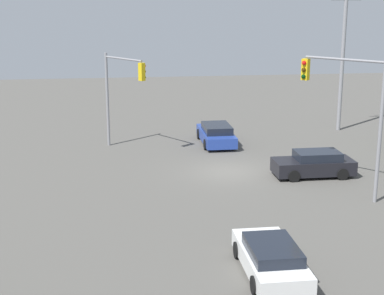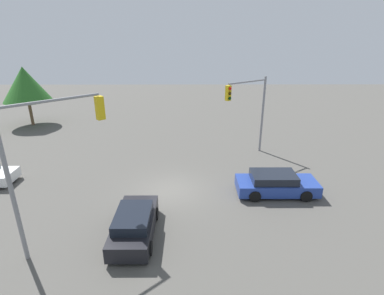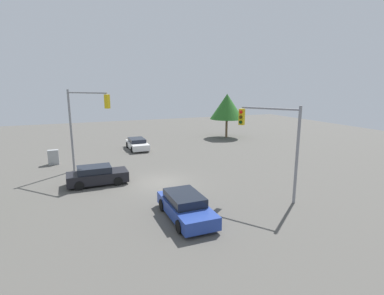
# 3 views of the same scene
# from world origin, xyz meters

# --- Properties ---
(ground_plane) EXTENTS (80.00, 80.00, 0.00)m
(ground_plane) POSITION_xyz_m (0.00, 0.00, 0.00)
(ground_plane) COLOR #54514C
(sedan_dark) EXTENTS (4.30, 1.94, 1.38)m
(sedan_dark) POSITION_xyz_m (-4.38, 1.41, 0.67)
(sedan_dark) COLOR black
(sedan_dark) RESTS_ON ground_plane
(sedan_blue) EXTENTS (2.06, 4.75, 1.34)m
(sedan_blue) POSITION_xyz_m (-0.38, -6.36, 0.66)
(sedan_blue) COLOR #233D93
(sedan_blue) RESTS_ON ground_plane
(traffic_signal_main) EXTENTS (3.02, 3.33, 6.85)m
(traffic_signal_main) POSITION_xyz_m (-4.81, 4.64, 4.69)
(traffic_signal_main) COLOR gray
(traffic_signal_main) RESTS_ON ground_plane
(traffic_signal_cross) EXTENTS (2.44, 3.35, 6.03)m
(traffic_signal_cross) POSITION_xyz_m (5.76, -5.67, 4.14)
(traffic_signal_cross) COLOR gray
(traffic_signal_cross) RESTS_ON ground_plane
(tree_right) EXTENTS (4.60, 4.60, 5.97)m
(tree_right) POSITION_xyz_m (14.11, 15.36, 4.25)
(tree_right) COLOR brown
(tree_right) RESTS_ON ground_plane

